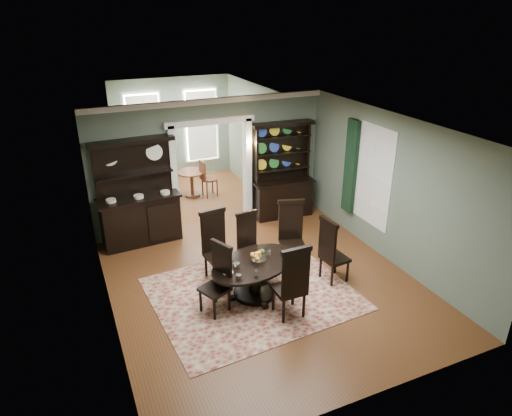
{
  "coord_description": "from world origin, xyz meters",
  "views": [
    {
      "loc": [
        -3.09,
        -6.6,
        4.83
      ],
      "look_at": [
        0.08,
        0.6,
        1.34
      ],
      "focal_mm": 32.0,
      "sensor_mm": 36.0,
      "label": 1
    }
  ],
  "objects_px": {
    "parlor_table": "(192,180)",
    "welsh_dresser": "(282,183)",
    "sideboard": "(139,208)",
    "dining_table": "(254,272)"
  },
  "relations": [
    {
      "from": "dining_table",
      "to": "sideboard",
      "type": "height_order",
      "value": "sideboard"
    },
    {
      "from": "sideboard",
      "to": "welsh_dresser",
      "type": "height_order",
      "value": "welsh_dresser"
    },
    {
      "from": "welsh_dresser",
      "to": "dining_table",
      "type": "bearing_deg",
      "value": -120.85
    },
    {
      "from": "dining_table",
      "to": "welsh_dresser",
      "type": "height_order",
      "value": "welsh_dresser"
    },
    {
      "from": "dining_table",
      "to": "parlor_table",
      "type": "height_order",
      "value": "parlor_table"
    },
    {
      "from": "parlor_table",
      "to": "welsh_dresser",
      "type": "bearing_deg",
      "value": -51.15
    },
    {
      "from": "welsh_dresser",
      "to": "parlor_table",
      "type": "bearing_deg",
      "value": 132.54
    },
    {
      "from": "dining_table",
      "to": "welsh_dresser",
      "type": "bearing_deg",
      "value": 36.83
    },
    {
      "from": "sideboard",
      "to": "welsh_dresser",
      "type": "bearing_deg",
      "value": -3.53
    },
    {
      "from": "welsh_dresser",
      "to": "parlor_table",
      "type": "xyz_separation_m",
      "value": [
        -1.7,
        2.11,
        -0.39
      ]
    }
  ]
}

